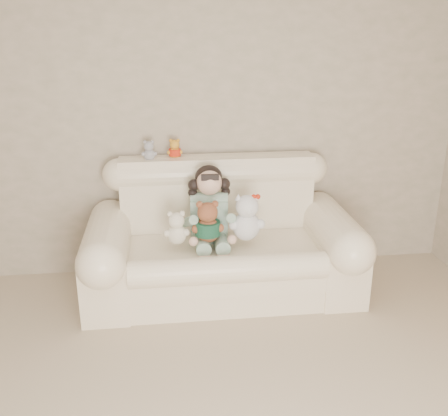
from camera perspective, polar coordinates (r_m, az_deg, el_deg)
wall_back at (r=4.28m, az=-3.89°, el=9.57°), size 4.50×0.00×4.50m
sofa at (r=4.03m, az=-0.17°, el=-2.67°), size 2.10×0.95×1.03m
seated_child at (r=4.02m, az=-1.60°, el=0.47°), size 0.42×0.49×0.61m
brown_teddy at (r=3.84m, az=-1.81°, el=-1.07°), size 0.30×0.27×0.38m
white_cat at (r=3.87m, az=2.50°, el=-0.49°), size 0.32×0.28×0.43m
cream_teddy at (r=3.83m, az=-5.22°, el=-1.80°), size 0.23×0.20×0.30m
yellow_mini_bear at (r=4.20m, az=-5.40°, el=6.62°), size 0.13×0.10×0.19m
grey_mini_plush at (r=4.16m, az=-8.18°, el=6.41°), size 0.15×0.13×0.19m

